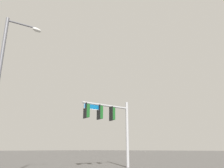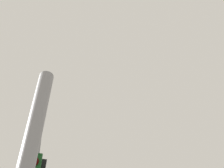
{
  "view_description": "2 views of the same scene",
  "coord_description": "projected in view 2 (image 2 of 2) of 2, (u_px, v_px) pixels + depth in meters",
  "views": [
    {
      "loc": [
        9.96,
        4.66,
        1.59
      ],
      "look_at": [
        -5.12,
        -7.55,
        7.37
      ],
      "focal_mm": 35.0,
      "sensor_mm": 36.0,
      "label": 1
    },
    {
      "loc": [
        -11.13,
        -6.59,
        1.44
      ],
      "look_at": [
        -6.09,
        -9.13,
        7.46
      ],
      "focal_mm": 50.0,
      "sensor_mm": 36.0,
      "label": 2
    }
  ],
  "objects": []
}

